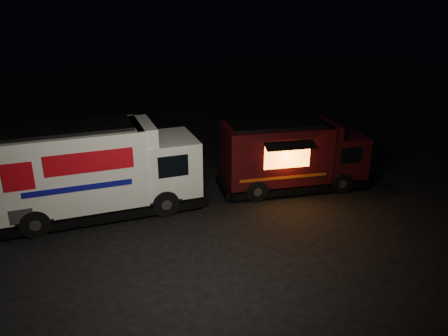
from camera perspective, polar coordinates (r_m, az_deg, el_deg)
ground at (r=15.41m, az=-3.69°, el=-7.53°), size 80.00×80.00×0.00m
white_truck at (r=16.31m, az=-16.01°, el=-0.13°), size 7.51×2.69×3.38m
red_truck at (r=18.12m, az=9.08°, el=1.72°), size 6.39×3.14×2.85m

